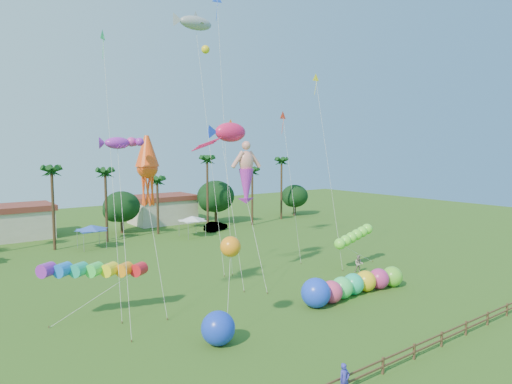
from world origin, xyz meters
TOP-DOWN VIEW (x-y plane):
  - ground at (0.00, 0.00)m, footprint 160.00×160.00m
  - tree_line at (3.57, 44.00)m, footprint 69.46×8.91m
  - buildings_row at (-3.09, 50.00)m, footprint 35.00×7.00m
  - tent_row at (-6.00, 36.33)m, footprint 31.00×4.00m
  - fence at (0.00, -6.00)m, footprint 36.12×0.12m
  - car_b at (13.32, 38.13)m, footprint 4.59×3.02m
  - spectator_a at (-6.48, -6.23)m, footprint 0.68×0.49m
  - spectator_b at (12.47, 8.95)m, footprint 1.09×1.11m
  - caterpillar_inflatable at (5.87, 4.26)m, footprint 11.74×2.51m
  - blue_ball at (-8.40, 2.93)m, footprint 2.24×2.24m
  - rainbow_tube at (-11.97, 11.76)m, footprint 8.29×4.09m
  - green_worm at (11.39, 10.60)m, footprint 9.03×1.41m
  - orange_ball_kite at (-6.52, 4.24)m, footprint 2.00×1.97m
  - merman_kite at (1.72, 13.84)m, footprint 2.71×5.79m
  - fish_kite at (0.59, 14.81)m, footprint 5.00×5.01m
  - shark_kite at (1.32, 22.48)m, footprint 5.36×8.29m
  - squid_kite at (-9.06, 12.07)m, footprint 2.39×4.44m
  - lobster_kite at (-12.03, 10.32)m, footprint 3.47×4.95m
  - delta_kite_red at (10.37, 18.63)m, footprint 1.22×3.81m
  - delta_kite_yellow at (11.88, 14.85)m, footprint 1.07×4.82m
  - delta_kite_green at (-11.33, 14.67)m, footprint 1.27×5.07m
  - delta_kite_blue at (2.16, 19.46)m, footprint 1.46×3.99m

SIDE VIEW (x-z plane):
  - ground at x=0.00m, z-range 0.00..0.00m
  - fence at x=0.00m, z-range 0.11..1.11m
  - car_b at x=13.32m, z-range 0.00..1.43m
  - spectator_a at x=-6.48m, z-range 0.00..1.74m
  - spectator_b at x=12.47m, z-range 0.00..1.81m
  - caterpillar_inflatable at x=5.87m, z-range -0.19..2.21m
  - blue_ball at x=-8.40m, z-range 0.00..2.24m
  - buildings_row at x=-3.09m, z-range 0.00..4.00m
  - tent_row at x=-6.00m, z-range 2.45..3.05m
  - green_worm at x=11.39m, z-range 1.08..4.66m
  - rainbow_tube at x=-11.97m, z-range 1.44..5.35m
  - tree_line at x=3.57m, z-range -1.22..9.78m
  - orange_ball_kite at x=-6.52m, z-range 2.65..9.41m
  - merman_kite at x=1.72m, z-range 3.59..16.54m
  - squid_kite at x=-9.06m, z-range 4.30..18.20m
  - lobster_kite at x=-12.03m, z-range 6.27..20.03m
  - fish_kite at x=0.59m, z-range 6.63..21.96m
  - delta_kite_red at x=10.37m, z-range 7.65..24.68m
  - delta_kite_yellow at x=11.88m, z-range 9.37..30.26m
  - delta_kite_green at x=-11.33m, z-range 9.85..31.85m
  - shark_kite at x=1.32m, z-range 12.58..39.57m
  - delta_kite_blue at x=2.16m, z-range 13.11..41.75m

